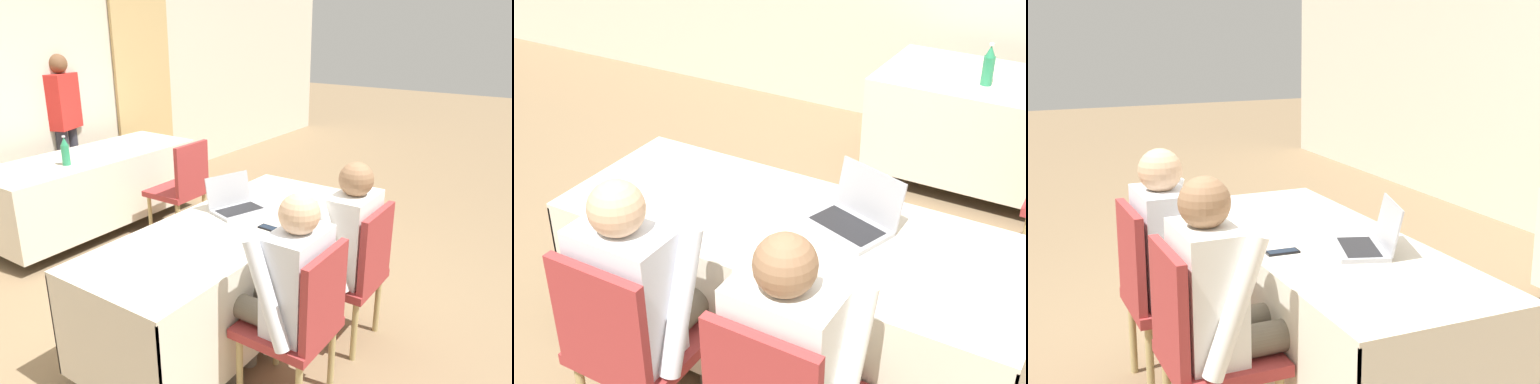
# 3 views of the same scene
# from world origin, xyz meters

# --- Properties ---
(ground_plane) EXTENTS (24.00, 24.00, 0.00)m
(ground_plane) POSITION_xyz_m (0.00, 0.00, 0.00)
(ground_plane) COLOR #846B4C
(curtain_panel) EXTENTS (0.83, 0.04, 2.65)m
(curtain_panel) POSITION_xyz_m (1.91, 2.72, 1.33)
(curtain_panel) COLOR tan
(curtain_panel) RESTS_ON ground_plane
(conference_table_near) EXTENTS (1.99, 0.78, 0.73)m
(conference_table_near) POSITION_xyz_m (0.00, 0.00, 0.55)
(conference_table_near) COLOR beige
(conference_table_near) RESTS_ON ground_plane
(conference_table_far) EXTENTS (1.99, 0.78, 0.73)m
(conference_table_far) POSITION_xyz_m (0.58, 2.06, 0.55)
(conference_table_far) COLOR beige
(conference_table_far) RESTS_ON ground_plane
(laptop) EXTENTS (0.39, 0.35, 0.22)m
(laptop) POSITION_xyz_m (0.21, 0.11, 0.77)
(laptop) COLOR #99999E
(laptop) RESTS_ON conference_table_near
(cell_phone) EXTENTS (0.07, 0.15, 0.01)m
(cell_phone) POSITION_xyz_m (0.08, -0.25, 0.73)
(cell_phone) COLOR black
(cell_phone) RESTS_ON conference_table_near
(paper_beside_laptop) EXTENTS (0.22, 0.30, 0.00)m
(paper_beside_laptop) POSITION_xyz_m (-0.59, -0.11, 0.73)
(paper_beside_laptop) COLOR white
(paper_beside_laptop) RESTS_ON conference_table_near
(water_bottle) EXTENTS (0.07, 0.07, 0.25)m
(water_bottle) POSITION_xyz_m (0.25, 1.95, 0.84)
(water_bottle) COLOR #288456
(water_bottle) RESTS_ON conference_table_far
(chair_near_left) EXTENTS (0.44, 0.44, 0.89)m
(chair_near_left) POSITION_xyz_m (-0.32, -0.70, 0.49)
(chair_near_left) COLOR tan
(chair_near_left) RESTS_ON ground_plane
(chair_near_right) EXTENTS (0.44, 0.44, 0.89)m
(chair_near_right) POSITION_xyz_m (0.32, -0.70, 0.49)
(chair_near_right) COLOR tan
(chair_near_right) RESTS_ON ground_plane
(chair_far_spare) EXTENTS (0.45, 0.45, 0.89)m
(chair_far_spare) POSITION_xyz_m (0.92, 1.25, 0.49)
(chair_far_spare) COLOR tan
(chair_far_spare) RESTS_ON ground_plane
(person_checkered_shirt) EXTENTS (0.50, 0.52, 1.15)m
(person_checkered_shirt) POSITION_xyz_m (-0.32, -0.59, 0.65)
(person_checkered_shirt) COLOR #665B4C
(person_checkered_shirt) RESTS_ON ground_plane
(person_white_shirt) EXTENTS (0.50, 0.52, 1.15)m
(person_white_shirt) POSITION_xyz_m (0.32, -0.59, 0.65)
(person_white_shirt) COLOR #665B4C
(person_white_shirt) RESTS_ON ground_plane
(person_red_shirt) EXTENTS (0.39, 0.31, 1.59)m
(person_red_shirt) POSITION_xyz_m (0.82, 2.75, 0.91)
(person_red_shirt) COLOR #33333D
(person_red_shirt) RESTS_ON ground_plane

